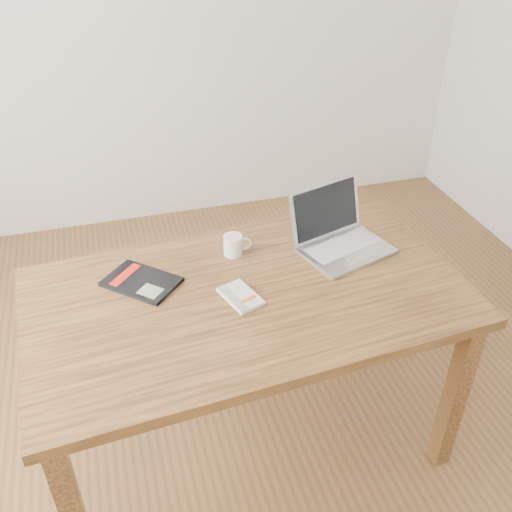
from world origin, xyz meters
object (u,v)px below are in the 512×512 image
object	(u,v)px
laptop	(339,236)
coffee_mug	(234,245)
black_guidebook	(141,282)
white_guidebook	(241,297)
desk	(247,313)

from	to	relation	value
laptop	coffee_mug	world-z (taller)	laptop
black_guidebook	white_guidebook	bearing A→B (deg)	-76.18
coffee_mug	desk	bearing A→B (deg)	-89.54
laptop	coffee_mug	bearing A→B (deg)	154.17
black_guidebook	laptop	distance (m)	0.74
laptop	black_guidebook	bearing A→B (deg)	164.95
desk	white_guidebook	bearing A→B (deg)	-145.04
desk	coffee_mug	xyz separation A→B (m)	(0.02, 0.24, 0.13)
laptop	coffee_mug	size ratio (longest dim) A/B	3.69
black_guidebook	coffee_mug	bearing A→B (deg)	-32.77
white_guidebook	black_guidebook	bearing A→B (deg)	131.96
white_guidebook	black_guidebook	world-z (taller)	same
white_guidebook	laptop	distance (m)	0.48
white_guidebook	desk	bearing A→B (deg)	20.76
desk	black_guidebook	bearing A→B (deg)	151.32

